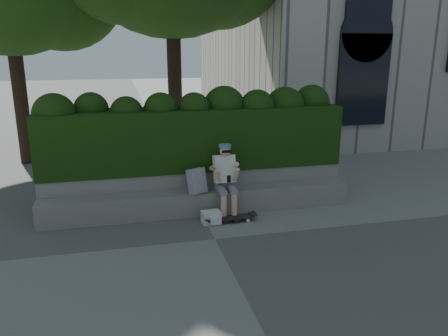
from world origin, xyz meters
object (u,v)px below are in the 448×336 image
object	(u,v)px
skateboard	(230,218)
backpack_plaid	(197,181)
person	(225,177)
backpack_ground	(211,217)

from	to	relation	value
skateboard	backpack_plaid	bearing A→B (deg)	136.23
person	backpack_plaid	world-z (taller)	person
backpack_plaid	skateboard	bearing A→B (deg)	-67.88
backpack_plaid	backpack_ground	bearing A→B (deg)	-93.61
person	backpack_plaid	distance (m)	0.54
skateboard	backpack_plaid	xyz separation A→B (m)	(-0.53, 0.48, 0.61)
person	backpack_ground	size ratio (longest dim) A/B	4.01
skateboard	person	bearing A→B (deg)	88.70
person	backpack_plaid	xyz separation A→B (m)	(-0.53, 0.08, -0.06)
person	backpack_plaid	size ratio (longest dim) A/B	2.90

